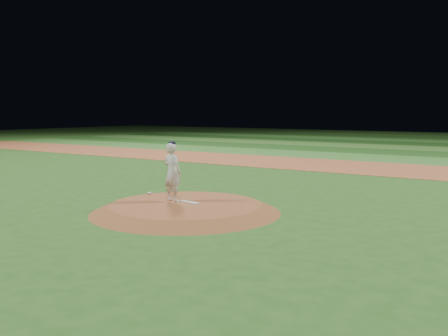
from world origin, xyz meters
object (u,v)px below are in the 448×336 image
object	(u,v)px
pitching_rubber	(190,202)
pitcher_on_mound	(172,172)
pitchers_mound	(186,208)
rosin_bag	(149,193)

from	to	relation	value
pitching_rubber	pitcher_on_mound	xyz separation A→B (m)	(-0.57, -0.09, 0.87)
pitchers_mound	rosin_bag	world-z (taller)	rosin_bag
pitchers_mound	pitching_rubber	xyz separation A→B (m)	(0.01, 0.18, 0.14)
pitchers_mound	pitching_rubber	world-z (taller)	pitching_rubber
pitching_rubber	rosin_bag	bearing A→B (deg)	174.96
rosin_bag	pitcher_on_mound	distance (m)	1.76
pitching_rubber	rosin_bag	size ratio (longest dim) A/B	4.87
pitchers_mound	rosin_bag	distance (m)	2.11
pitchers_mound	pitcher_on_mound	distance (m)	1.16
pitching_rubber	rosin_bag	world-z (taller)	rosin_bag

